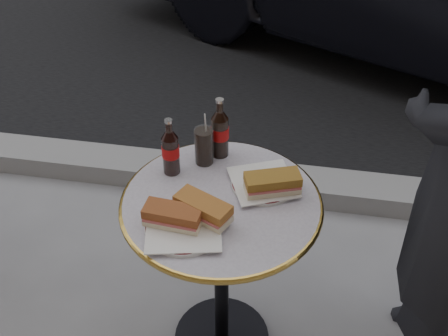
% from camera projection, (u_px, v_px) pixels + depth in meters
% --- Properties ---
extents(curb, '(40.00, 0.20, 0.12)m').
position_uv_depth(curb, '(253.00, 181.00, 2.82)').
color(curb, gray).
rests_on(curb, ground).
extents(bistro_table, '(0.62, 0.62, 0.73)m').
position_uv_depth(bistro_table, '(222.00, 279.00, 1.94)').
color(bistro_table, '#BAB2C4').
rests_on(bistro_table, ground).
extents(plate_left, '(0.23, 0.23, 0.01)m').
position_uv_depth(plate_left, '(184.00, 228.00, 1.61)').
color(plate_left, silver).
rests_on(plate_left, bistro_table).
extents(plate_right, '(0.24, 0.24, 0.01)m').
position_uv_depth(plate_right, '(263.00, 184.00, 1.76)').
color(plate_right, silver).
rests_on(plate_right, bistro_table).
extents(sandwich_left_a, '(0.17, 0.09, 0.06)m').
position_uv_depth(sandwich_left_a, '(173.00, 217.00, 1.59)').
color(sandwich_left_a, brown).
rests_on(sandwich_left_a, plate_left).
extents(sandwich_left_b, '(0.19, 0.14, 0.06)m').
position_uv_depth(sandwich_left_b, '(203.00, 209.00, 1.61)').
color(sandwich_left_b, '#A9652A').
rests_on(sandwich_left_b, plate_left).
extents(sandwich_right, '(0.18, 0.13, 0.06)m').
position_uv_depth(sandwich_right, '(272.00, 184.00, 1.70)').
color(sandwich_right, olive).
rests_on(sandwich_right, plate_right).
extents(cola_bottle_left, '(0.07, 0.07, 0.20)m').
position_uv_depth(cola_bottle_left, '(170.00, 146.00, 1.75)').
color(cola_bottle_left, black).
rests_on(cola_bottle_left, bistro_table).
extents(cola_bottle_right, '(0.07, 0.07, 0.22)m').
position_uv_depth(cola_bottle_right, '(220.00, 128.00, 1.81)').
color(cola_bottle_right, black).
rests_on(cola_bottle_right, bistro_table).
extents(cola_glass, '(0.07, 0.07, 0.13)m').
position_uv_depth(cola_glass, '(204.00, 146.00, 1.81)').
color(cola_glass, black).
rests_on(cola_glass, bistro_table).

